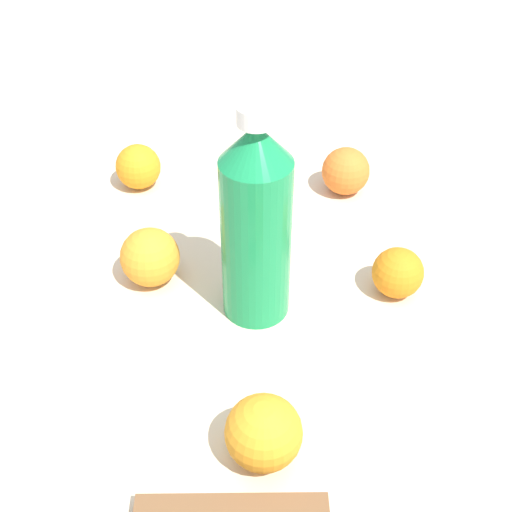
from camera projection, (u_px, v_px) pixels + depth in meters
ground_plane at (233, 323)px, 0.80m from camera, size 2.40×2.40×0.00m
water_bottle at (256, 223)px, 0.74m from camera, size 0.08×0.08×0.27m
orange_0 at (398, 273)px, 0.82m from camera, size 0.06×0.06×0.06m
orange_1 at (138, 167)px, 1.00m from camera, size 0.07×0.07×0.07m
orange_2 at (150, 257)px, 0.83m from camera, size 0.07×0.07×0.07m
orange_3 at (346, 171)px, 0.98m from camera, size 0.07×0.07×0.07m
orange_4 at (264, 433)px, 0.64m from camera, size 0.07×0.07×0.07m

